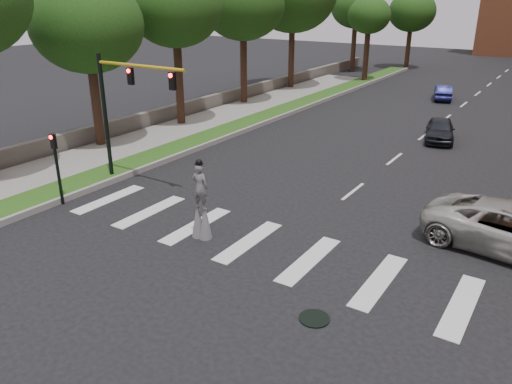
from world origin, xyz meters
name	(u,v)px	position (x,y,z in m)	size (l,w,h in m)	color
ground_plane	(263,262)	(0.00, 0.00, 0.00)	(160.00, 160.00, 0.00)	black
grass_median	(276,113)	(-11.50, 20.00, 0.12)	(2.00, 60.00, 0.25)	#224B15
median_curb	(287,114)	(-10.45, 20.00, 0.14)	(0.20, 60.00, 0.28)	gray
sidewalk_left	(158,136)	(-14.50, 10.00, 0.09)	(4.00, 60.00, 0.18)	gray
stone_wall	(233,96)	(-17.00, 22.00, 0.55)	(0.50, 56.00, 1.10)	#57514A
manhole	(314,318)	(3.00, -2.00, 0.02)	(0.90, 0.90, 0.04)	black
traffic_signal	(121,100)	(-9.78, 3.00, 4.15)	(5.30, 0.23, 6.20)	black
secondary_signal	(57,163)	(-10.30, -0.50, 1.95)	(0.25, 0.21, 3.23)	black
stilt_performer	(201,207)	(-3.01, 0.34, 1.28)	(0.84, 0.55, 3.16)	black
car_near	(440,130)	(1.10, 19.32, 0.72)	(1.69, 4.20, 1.43)	black
car_mid	(443,92)	(-2.08, 33.11, 0.65)	(1.38, 3.96, 1.31)	#15174B
tree_1	(87,25)	(-15.97, 6.59, 7.10)	(6.35, 6.35, 9.83)	black
tree_2	(175,7)	(-15.39, 13.40, 7.95)	(6.27, 6.27, 10.66)	black
tree_3	(243,5)	(-15.82, 21.97, 7.95)	(6.64, 6.64, 10.81)	black
tree_5	(356,7)	(-15.78, 45.20, 7.39)	(5.91, 5.91, 9.95)	black
tree_6	(369,16)	(-11.46, 38.27, 6.66)	(4.35, 4.35, 8.60)	black
tree_7	(412,12)	(-10.98, 51.14, 6.74)	(5.64, 5.64, 9.18)	black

